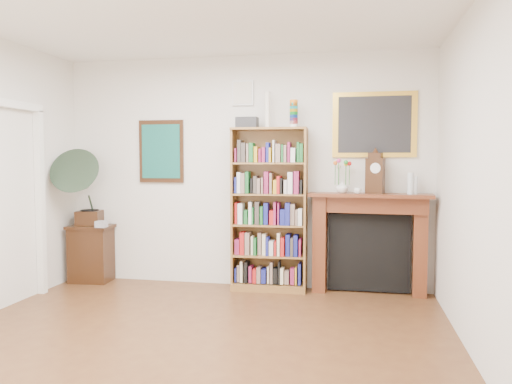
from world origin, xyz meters
TOP-DOWN VIEW (x-y plane):
  - room at (0.00, 0.00)m, footprint 4.51×5.01m
  - door_casing at (-2.21, 1.20)m, footprint 0.08×1.02m
  - teal_poster at (-1.05, 2.48)m, footprint 0.58×0.04m
  - small_picture at (0.00, 2.48)m, footprint 0.26×0.04m
  - gilt_painting at (1.55, 2.48)m, footprint 0.95×0.04m
  - bookshelf at (0.35, 2.32)m, footprint 0.90×0.35m
  - side_cabinet at (-1.93, 2.29)m, footprint 0.55×0.42m
  - fireplace at (1.51, 2.40)m, footprint 1.40×0.42m
  - gramophone at (-1.98, 2.18)m, footprint 0.72×0.83m
  - cd_stack at (-1.71, 2.15)m, footprint 0.12×0.12m
  - mantel_clock at (1.56, 2.33)m, footprint 0.22×0.17m
  - flower_vase at (1.20, 2.35)m, footprint 0.18×0.18m
  - teacup at (1.37, 2.25)m, footprint 0.10×0.10m
  - bottle_left at (1.95, 2.31)m, footprint 0.07×0.07m
  - bottle_right at (2.00, 2.33)m, footprint 0.06×0.06m

SIDE VIEW (x-z plane):
  - side_cabinet at x=-1.93m, z-range 0.00..0.72m
  - fireplace at x=1.51m, z-range 0.10..1.27m
  - cd_stack at x=-1.71m, z-range 0.72..0.80m
  - bookshelf at x=0.35m, z-range -0.03..2.18m
  - teacup at x=1.37m, z-range 1.17..1.23m
  - flower_vase at x=1.20m, z-range 1.17..1.31m
  - gramophone at x=-1.98m, z-range 0.78..1.74m
  - door_casing at x=-2.21m, z-range 0.18..2.35m
  - bottle_right at x=2.00m, z-range 1.17..1.37m
  - bottle_left at x=1.95m, z-range 1.17..1.41m
  - mantel_clock at x=1.56m, z-range 1.16..1.62m
  - room at x=0.00m, z-range -0.01..2.81m
  - teal_poster at x=-1.05m, z-range 1.26..2.04m
  - gilt_painting at x=1.55m, z-range 1.58..2.33m
  - small_picture at x=0.00m, z-range 2.20..2.50m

